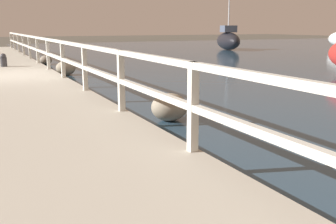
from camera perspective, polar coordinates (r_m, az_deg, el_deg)
ground_plane at (r=12.70m, az=-22.86°, el=3.50°), size 120.00×120.00×0.00m
dock_walkway at (r=12.68m, az=-22.92°, el=4.18°), size 3.33×36.00×0.31m
railing at (r=12.77m, az=-16.17°, el=8.60°), size 0.10×32.50×1.04m
boulder_near_dock at (r=14.73m, az=-14.62°, el=6.19°), size 0.70×0.63×0.52m
boulder_upstream at (r=19.25m, az=-17.30°, el=7.23°), size 0.56×0.50×0.42m
boulder_mid_strip at (r=17.59m, az=-14.59°, el=6.94°), size 0.54×0.49×0.41m
boulder_far_strip at (r=7.33m, az=0.20°, el=0.71°), size 0.69×0.62×0.52m
mooring_bollard at (r=15.51m, az=-22.76°, el=6.96°), size 0.23×0.23×0.47m
sailboat_black at (r=30.28m, az=8.71°, el=10.33°), size 2.59×4.41×7.15m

